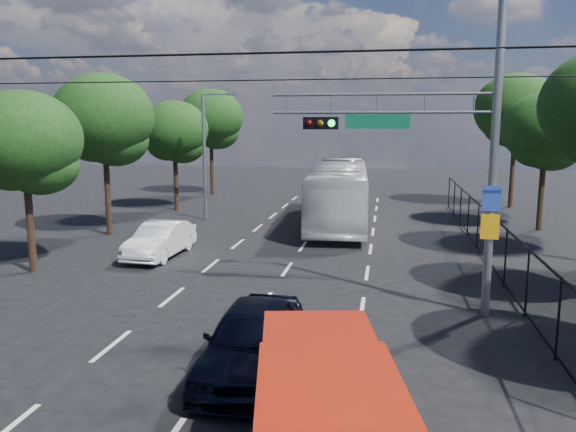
% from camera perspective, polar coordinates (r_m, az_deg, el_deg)
% --- Properties ---
extents(lane_markings, '(6.12, 38.00, 0.01)m').
position_cam_1_polar(lane_markings, '(23.17, 0.78, -4.16)').
color(lane_markings, beige).
rests_on(lane_markings, ground).
extents(signal_mast, '(6.43, 0.39, 9.50)m').
position_cam_1_polar(signal_mast, '(16.31, 16.09, 8.31)').
color(signal_mast, slate).
rests_on(signal_mast, ground).
extents(streetlight_left, '(2.09, 0.22, 7.08)m').
position_cam_1_polar(streetlight_left, '(31.86, -8.22, 6.63)').
color(streetlight_left, slate).
rests_on(streetlight_left, ground).
extents(utility_wires, '(22.00, 5.04, 0.74)m').
position_cam_1_polar(utility_wires, '(17.53, -1.99, 15.25)').
color(utility_wires, black).
rests_on(utility_wires, ground).
extents(fence_right, '(0.06, 34.03, 2.00)m').
position_cam_1_polar(fence_right, '(21.26, 20.64, -3.19)').
color(fence_right, black).
rests_on(fence_right, ground).
extents(tree_right_d, '(4.32, 4.32, 7.02)m').
position_cam_1_polar(tree_right_d, '(31.25, 24.72, 7.49)').
color(tree_right_d, black).
rests_on(tree_right_d, ground).
extents(tree_right_e, '(5.28, 5.28, 8.58)m').
position_cam_1_polar(tree_right_e, '(39.08, 22.17, 9.47)').
color(tree_right_e, black).
rests_on(tree_right_e, ground).
extents(tree_left_b, '(4.08, 4.08, 6.63)m').
position_cam_1_polar(tree_left_b, '(22.31, -25.14, 6.31)').
color(tree_left_b, black).
rests_on(tree_left_b, ground).
extents(tree_left_c, '(4.80, 4.80, 7.80)m').
position_cam_1_polar(tree_left_c, '(28.59, -18.14, 8.86)').
color(tree_left_c, black).
rests_on(tree_left_c, ground).
extents(tree_left_d, '(4.20, 4.20, 6.83)m').
position_cam_1_polar(tree_left_d, '(35.71, -11.43, 8.09)').
color(tree_left_d, black).
rests_on(tree_left_d, ground).
extents(tree_left_e, '(4.92, 4.92, 7.99)m').
position_cam_1_polar(tree_left_e, '(43.31, -7.81, 9.47)').
color(tree_left_e, black).
rests_on(tree_left_e, ground).
extents(red_pickup, '(2.98, 5.78, 2.05)m').
position_cam_1_polar(red_pickup, '(9.24, 3.57, -18.80)').
color(red_pickup, black).
rests_on(red_pickup, ground).
extents(navy_hatchback, '(1.89, 4.63, 1.57)m').
position_cam_1_polar(navy_hatchback, '(12.57, -3.65, -12.40)').
color(navy_hatchback, black).
rests_on(navy_hatchback, ground).
extents(white_bus, '(3.50, 12.39, 3.42)m').
position_cam_1_polar(white_bus, '(30.34, 5.22, 2.32)').
color(white_bus, silver).
rests_on(white_bus, ground).
extents(white_van, '(1.66, 4.35, 1.42)m').
position_cam_1_polar(white_van, '(23.67, -12.85, -2.37)').
color(white_van, white).
rests_on(white_van, ground).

